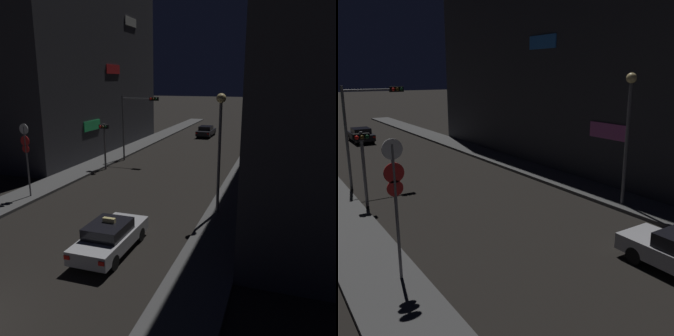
{
  "view_description": "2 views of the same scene",
  "coord_description": "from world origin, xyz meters",
  "views": [
    {
      "loc": [
        9.03,
        -6.42,
        7.38
      ],
      "look_at": [
        2.12,
        14.37,
        1.8
      ],
      "focal_mm": 37.22,
      "sensor_mm": 36.0,
      "label": 1
    },
    {
      "loc": [
        -9.26,
        -0.38,
        6.67
      ],
      "look_at": [
        0.95,
        15.06,
        2.04
      ],
      "focal_mm": 40.66,
      "sensor_mm": 36.0,
      "label": 2
    }
  ],
  "objects": [
    {
      "name": "sidewalk_right",
      "position": [
        6.48,
        27.93,
        0.09
      ],
      "size": [
        2.47,
        59.85,
        0.18
      ],
      "primitive_type": "cube",
      "color": "#4C4C4C",
      "rests_on": "ground_plane"
    },
    {
      "name": "building_facade_right",
      "position": [
        13.31,
        20.75,
        9.48
      ],
      "size": [
        11.28,
        31.16,
        18.96
      ],
      "color": "#333338",
      "rests_on": "ground_plane"
    },
    {
      "name": "far_car",
      "position": [
        -0.65,
        38.76,
        0.73
      ],
      "size": [
        1.87,
        4.48,
        1.42
      ],
      "color": "black",
      "rests_on": "ground_plane"
    },
    {
      "name": "traffic_light_overhead",
      "position": [
        -3.77,
        22.65,
        4.23
      ],
      "size": [
        3.56,
        0.42,
        5.98
      ],
      "color": "slate",
      "rests_on": "ground_plane"
    },
    {
      "name": "traffic_light_left_kerb",
      "position": [
        -4.99,
        19.01,
        2.77
      ],
      "size": [
        0.8,
        0.42,
        3.87
      ],
      "color": "slate",
      "rests_on": "ground_plane"
    },
    {
      "name": "sign_pole_left",
      "position": [
        -5.94,
        10.82,
        3.02
      ],
      "size": [
        0.64,
        0.1,
        4.6
      ],
      "color": "slate",
      "rests_on": "sidewalk_left"
    },
    {
      "name": "street_lamp_near_block",
      "position": [
        5.89,
        11.74,
        4.67
      ],
      "size": [
        0.5,
        0.5,
        6.52
      ],
      "color": "slate",
      "rests_on": "sidewalk_right"
    }
  ]
}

